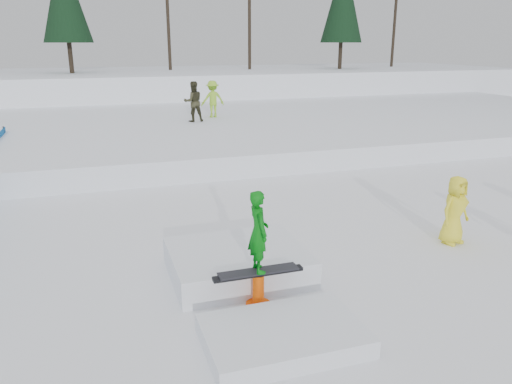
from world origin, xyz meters
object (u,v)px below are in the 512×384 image
object	(u,v)px
walker_olive	(193,102)
walker_ygreen	(213,99)
spectator_yellow	(455,210)
jib_rail_feature	(248,276)

from	to	relation	value
walker_olive	walker_ygreen	size ratio (longest dim) A/B	1.04
spectator_yellow	walker_olive	bearing A→B (deg)	87.36
walker_olive	walker_ygreen	world-z (taller)	walker_olive
walker_ygreen	spectator_yellow	distance (m)	15.99
walker_ygreen	jib_rail_feature	bearing A→B (deg)	74.02
spectator_yellow	jib_rail_feature	distance (m)	5.23
walker_ygreen	spectator_yellow	bearing A→B (deg)	91.85
walker_olive	jib_rail_feature	xyz separation A→B (m)	(-2.12, -15.52, -1.44)
walker_olive	walker_ygreen	distance (m)	1.64
walker_olive	spectator_yellow	size ratio (longest dim) A/B	1.19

